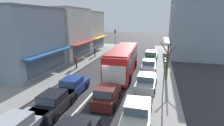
{
  "coord_description": "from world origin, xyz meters",
  "views": [
    {
      "loc": [
        5.56,
        -15.74,
        6.68
      ],
      "look_at": [
        0.06,
        4.78,
        1.2
      ],
      "focal_mm": 28.0,
      "sensor_mm": 36.0,
      "label": 1
    }
  ],
  "objects_px": {
    "parked_sedan_kerb_second": "(146,82)",
    "pedestrian_with_handbag_near": "(76,61)",
    "parked_sedan_kerb_front": "(137,112)",
    "street_tree_right": "(167,63)",
    "sedan_queue_gap_filler": "(73,86)",
    "city_bus": "(123,59)",
    "hatchback_behind_bus_mid": "(107,95)",
    "sedan_queue_far_back": "(54,103)",
    "directional_road_sign": "(165,70)",
    "pedestrian_browsing_midblock": "(95,51)",
    "parked_wagon_kerb_rear": "(151,56)",
    "traffic_light_downstreet": "(115,36)",
    "parked_sedan_kerb_third": "(149,66)"
  },
  "relations": [
    {
      "from": "parked_sedan_kerb_front",
      "to": "directional_road_sign",
      "type": "height_order",
      "value": "directional_road_sign"
    },
    {
      "from": "parked_wagon_kerb_rear",
      "to": "sedan_queue_gap_filler",
      "type": "bearing_deg",
      "value": -112.57
    },
    {
      "from": "hatchback_behind_bus_mid",
      "to": "street_tree_right",
      "type": "xyz_separation_m",
      "value": [
        4.74,
        6.8,
        1.24
      ]
    },
    {
      "from": "city_bus",
      "to": "parked_sedan_kerb_front",
      "type": "xyz_separation_m",
      "value": [
        2.95,
        -9.91,
        -1.22
      ]
    },
    {
      "from": "sedan_queue_gap_filler",
      "to": "parked_sedan_kerb_third",
      "type": "bearing_deg",
      "value": 55.41
    },
    {
      "from": "parked_sedan_kerb_front",
      "to": "directional_road_sign",
      "type": "bearing_deg",
      "value": 64.3
    },
    {
      "from": "parked_wagon_kerb_rear",
      "to": "street_tree_right",
      "type": "height_order",
      "value": "street_tree_right"
    },
    {
      "from": "parked_sedan_kerb_front",
      "to": "parked_sedan_kerb_third",
      "type": "bearing_deg",
      "value": 89.82
    },
    {
      "from": "parked_wagon_kerb_rear",
      "to": "street_tree_right",
      "type": "bearing_deg",
      "value": -77.47
    },
    {
      "from": "street_tree_right",
      "to": "directional_road_sign",
      "type": "bearing_deg",
      "value": -94.8
    },
    {
      "from": "parked_wagon_kerb_rear",
      "to": "city_bus",
      "type": "bearing_deg",
      "value": -110.15
    },
    {
      "from": "sedan_queue_far_back",
      "to": "sedan_queue_gap_filler",
      "type": "height_order",
      "value": "same"
    },
    {
      "from": "pedestrian_browsing_midblock",
      "to": "directional_road_sign",
      "type": "bearing_deg",
      "value": -51.7
    },
    {
      "from": "sedan_queue_far_back",
      "to": "parked_sedan_kerb_second",
      "type": "relative_size",
      "value": 1.0
    },
    {
      "from": "sedan_queue_far_back",
      "to": "sedan_queue_gap_filler",
      "type": "bearing_deg",
      "value": 92.79
    },
    {
      "from": "pedestrian_with_handbag_near",
      "to": "pedestrian_browsing_midblock",
      "type": "relative_size",
      "value": 1.0
    },
    {
      "from": "parked_wagon_kerb_rear",
      "to": "pedestrian_browsing_midblock",
      "type": "xyz_separation_m",
      "value": [
        -9.58,
        -0.31,
        0.32
      ]
    },
    {
      "from": "parked_sedan_kerb_second",
      "to": "pedestrian_with_handbag_near",
      "type": "bearing_deg",
      "value": 155.73
    },
    {
      "from": "pedestrian_with_handbag_near",
      "to": "directional_road_sign",
      "type": "bearing_deg",
      "value": -31.04
    },
    {
      "from": "city_bus",
      "to": "sedan_queue_gap_filler",
      "type": "xyz_separation_m",
      "value": [
        -3.27,
        -6.91,
        -1.22
      ]
    },
    {
      "from": "city_bus",
      "to": "hatchback_behind_bus_mid",
      "type": "distance_m",
      "value": 8.14
    },
    {
      "from": "parked_sedan_kerb_front",
      "to": "parked_sedan_kerb_second",
      "type": "distance_m",
      "value": 5.89
    },
    {
      "from": "parked_sedan_kerb_third",
      "to": "pedestrian_with_handbag_near",
      "type": "xyz_separation_m",
      "value": [
        -9.41,
        -1.88,
        0.4
      ]
    },
    {
      "from": "parked_sedan_kerb_third",
      "to": "parked_wagon_kerb_rear",
      "type": "relative_size",
      "value": 0.93
    },
    {
      "from": "hatchback_behind_bus_mid",
      "to": "parked_sedan_kerb_third",
      "type": "distance_m",
      "value": 10.54
    },
    {
      "from": "city_bus",
      "to": "parked_wagon_kerb_rear",
      "type": "bearing_deg",
      "value": 69.85
    },
    {
      "from": "traffic_light_downstreet",
      "to": "parked_sedan_kerb_second",
      "type": "bearing_deg",
      "value": -68.37
    },
    {
      "from": "sedan_queue_gap_filler",
      "to": "hatchback_behind_bus_mid",
      "type": "xyz_separation_m",
      "value": [
        3.6,
        -1.13,
        0.05
      ]
    },
    {
      "from": "parked_wagon_kerb_rear",
      "to": "pedestrian_with_handbag_near",
      "type": "xyz_separation_m",
      "value": [
        -9.42,
        -7.87,
        0.32
      ]
    },
    {
      "from": "hatchback_behind_bus_mid",
      "to": "traffic_light_downstreet",
      "type": "relative_size",
      "value": 0.89
    },
    {
      "from": "parked_sedan_kerb_second",
      "to": "directional_road_sign",
      "type": "relative_size",
      "value": 1.18
    },
    {
      "from": "parked_sedan_kerb_second",
      "to": "sedan_queue_far_back",
      "type": "bearing_deg",
      "value": -135.48
    },
    {
      "from": "city_bus",
      "to": "parked_sedan_kerb_second",
      "type": "relative_size",
      "value": 2.58
    },
    {
      "from": "city_bus",
      "to": "parked_wagon_kerb_rear",
      "type": "distance_m",
      "value": 8.75
    },
    {
      "from": "directional_road_sign",
      "to": "sedan_queue_far_back",
      "type": "bearing_deg",
      "value": -154.08
    },
    {
      "from": "traffic_light_downstreet",
      "to": "directional_road_sign",
      "type": "height_order",
      "value": "traffic_light_downstreet"
    },
    {
      "from": "sedan_queue_gap_filler",
      "to": "hatchback_behind_bus_mid",
      "type": "relative_size",
      "value": 1.13
    },
    {
      "from": "city_bus",
      "to": "hatchback_behind_bus_mid",
      "type": "height_order",
      "value": "city_bus"
    },
    {
      "from": "parked_sedan_kerb_second",
      "to": "pedestrian_with_handbag_near",
      "type": "distance_m",
      "value": 10.48
    },
    {
      "from": "parked_wagon_kerb_rear",
      "to": "pedestrian_browsing_midblock",
      "type": "bearing_deg",
      "value": -178.16
    },
    {
      "from": "parked_sedan_kerb_front",
      "to": "street_tree_right",
      "type": "xyz_separation_m",
      "value": [
        2.13,
        8.66,
        1.29
      ]
    },
    {
      "from": "parked_sedan_kerb_second",
      "to": "street_tree_right",
      "type": "relative_size",
      "value": 1.01
    },
    {
      "from": "sedan_queue_far_back",
      "to": "pedestrian_browsing_midblock",
      "type": "xyz_separation_m",
      "value": [
        -3.48,
        17.99,
        0.4
      ]
    },
    {
      "from": "parked_sedan_kerb_front",
      "to": "pedestrian_with_handbag_near",
      "type": "xyz_separation_m",
      "value": [
        -9.37,
        10.19,
        0.4
      ]
    },
    {
      "from": "sedan_queue_far_back",
      "to": "city_bus",
      "type": "bearing_deg",
      "value": 72.96
    },
    {
      "from": "parked_sedan_kerb_front",
      "to": "street_tree_right",
      "type": "relative_size",
      "value": 1.01
    },
    {
      "from": "parked_sedan_kerb_second",
      "to": "pedestrian_browsing_midblock",
      "type": "bearing_deg",
      "value": 129.3
    },
    {
      "from": "sedan_queue_gap_filler",
      "to": "pedestrian_with_handbag_near",
      "type": "bearing_deg",
      "value": 113.7
    },
    {
      "from": "directional_road_sign",
      "to": "pedestrian_browsing_midblock",
      "type": "bearing_deg",
      "value": 128.3
    },
    {
      "from": "pedestrian_with_handbag_near",
      "to": "pedestrian_browsing_midblock",
      "type": "height_order",
      "value": "same"
    }
  ]
}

